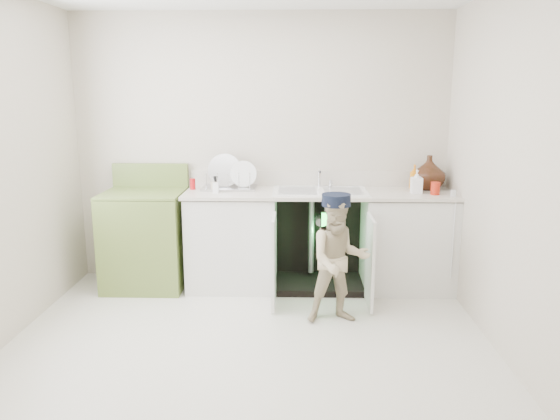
% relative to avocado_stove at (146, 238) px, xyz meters
% --- Properties ---
extents(ground, '(3.50, 3.50, 0.00)m').
position_rel_avocado_stove_xyz_m(ground, '(1.06, -1.18, -0.46)').
color(ground, beige).
rests_on(ground, ground).
extents(room_shell, '(6.00, 5.50, 1.26)m').
position_rel_avocado_stove_xyz_m(room_shell, '(1.06, -1.18, 0.79)').
color(room_shell, beige).
rests_on(room_shell, ground).
extents(counter_run, '(2.44, 1.02, 1.21)m').
position_rel_avocado_stove_xyz_m(counter_run, '(1.63, 0.03, 0.01)').
color(counter_run, white).
rests_on(counter_run, ground).
extents(avocado_stove, '(0.72, 0.65, 1.12)m').
position_rel_avocado_stove_xyz_m(avocado_stove, '(0.00, 0.00, 0.00)').
color(avocado_stove, olive).
rests_on(avocado_stove, ground).
extents(repair_worker, '(0.54, 0.68, 1.02)m').
position_rel_avocado_stove_xyz_m(repair_worker, '(1.72, -0.77, 0.05)').
color(repair_worker, '#C2AD8B').
rests_on(repair_worker, ground).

